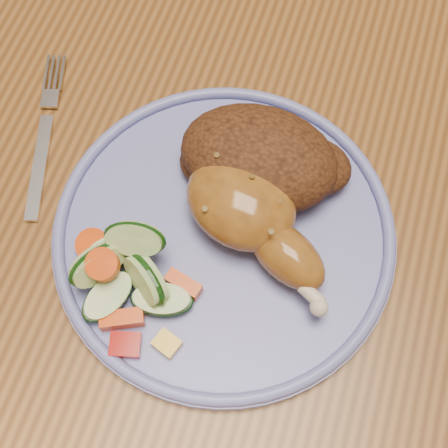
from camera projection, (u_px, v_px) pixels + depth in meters
The scene contains 8 objects.
ground at pixel (256, 319), 1.26m from camera, with size 4.00×4.00×0.00m, color #57351D.
dining_table at pixel (286, 153), 0.65m from camera, with size 0.90×1.40×0.75m.
plate at pixel (224, 234), 0.51m from camera, with size 0.28×0.28×0.01m, color #6B72BF.
plate_rim at pixel (224, 229), 0.50m from camera, with size 0.28×0.28×0.01m, color #6B72BF.
chicken_leg at pixel (252, 215), 0.49m from camera, with size 0.14×0.12×0.05m.
rice_pilaf at pixel (262, 159), 0.51m from camera, with size 0.14×0.10×0.06m.
vegetable_pile at pixel (126, 274), 0.48m from camera, with size 0.11×0.11×0.05m.
fork at pixel (43, 141), 0.55m from camera, with size 0.05×0.15×0.00m.
Camera 1 is at (0.04, -0.33, 1.23)m, focal length 50.00 mm.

